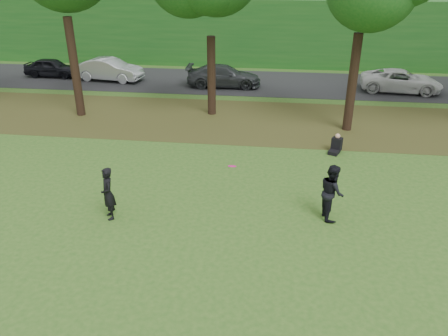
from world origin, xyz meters
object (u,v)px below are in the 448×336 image
(frisbee, at_px, (232,166))
(seated_person, at_px, (336,145))
(player_right, at_px, (332,192))
(player_left, at_px, (108,194))

(frisbee, height_order, seated_person, frisbee)
(player_right, bearing_deg, frisbee, 79.63)
(player_left, height_order, frisbee, player_left)
(player_right, bearing_deg, player_left, 87.01)
(player_right, height_order, frisbee, player_right)
(player_left, distance_m, seated_person, 10.11)
(frisbee, distance_m, seated_person, 6.91)
(player_right, height_order, seated_person, player_right)
(frisbee, relative_size, seated_person, 0.33)
(player_left, distance_m, player_right, 7.09)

